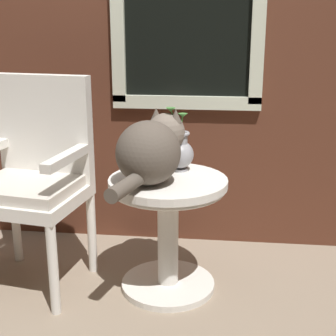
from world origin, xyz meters
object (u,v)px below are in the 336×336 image
object	(u,v)px
cat	(151,149)
wicker_chair	(35,172)
pewter_vase_with_ivy	(180,151)
wicker_side_table	(168,216)

from	to	relation	value
cat	wicker_chair	bearing A→B (deg)	172.47
wicker_chair	pewter_vase_with_ivy	distance (m)	0.69
wicker_chair	pewter_vase_with_ivy	xyz separation A→B (m)	(0.67, 0.11, 0.09)
wicker_chair	cat	distance (m)	0.59
cat	pewter_vase_with_ivy	distance (m)	0.22
wicker_side_table	pewter_vase_with_ivy	distance (m)	0.31
cat	pewter_vase_with_ivy	bearing A→B (deg)	59.69
wicker_chair	wicker_side_table	bearing A→B (deg)	-2.39
wicker_side_table	pewter_vase_with_ivy	bearing A→B (deg)	73.36
wicker_side_table	pewter_vase_with_ivy	world-z (taller)	pewter_vase_with_ivy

